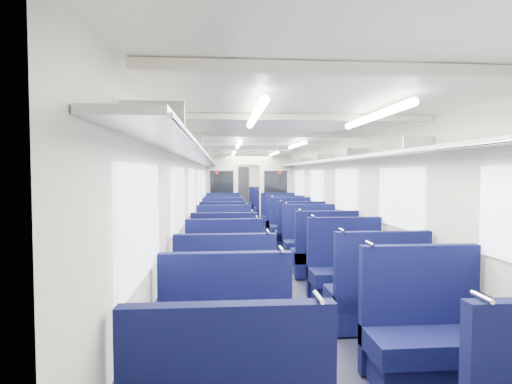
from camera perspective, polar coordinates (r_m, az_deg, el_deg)
The scene contains 39 objects.
floor at distance 10.42m, azimuth 0.11°, elevation -6.92°, with size 2.80×18.00×0.01m, color black.
ceiling at distance 10.29m, azimuth 0.11°, elevation 6.09°, with size 2.80×18.00×0.01m, color silver.
wall_left at distance 10.27m, azimuth -7.70°, elevation -0.49°, with size 0.02×18.00×2.35m, color beige.
dado_left at distance 10.35m, azimuth -7.59°, elevation -5.06°, with size 0.03×17.90×0.70m, color #101337.
wall_right at distance 10.50m, azimuth 7.75°, elevation -0.42°, with size 0.02×18.00×2.35m, color beige.
dado_right at distance 10.57m, azimuth 7.64°, elevation -4.89°, with size 0.03×17.90×0.70m, color #101337.
wall_far at distance 19.26m, azimuth -2.10°, elevation 1.01°, with size 2.80×0.02×2.35m, color beige.
luggage_rack_left at distance 10.25m, azimuth -6.68°, elevation 3.98°, with size 0.36×17.40×0.18m.
luggage_rack_right at distance 10.45m, azimuth 6.77°, elevation 3.95°, with size 0.36×17.40×0.18m.
windows at distance 9.82m, azimuth 0.33°, elevation 0.82°, with size 2.78×15.60×0.75m.
ceiling_fittings at distance 10.03m, azimuth 0.24°, elevation 5.83°, with size 2.70×16.06×0.11m.
end_door at distance 19.21m, azimuth -2.10°, elevation 0.48°, with size 0.75×0.06×2.00m, color black.
bulkhead at distance 13.45m, azimuth -1.01°, elevation 0.53°, with size 2.80×0.10×2.35m.
seat_2 at distance 3.34m, azimuth -4.17°, elevation -21.84°, with size 1.03×0.57×1.16m.
seat_3 at distance 3.90m, azimuth 22.47°, elevation -18.35°, with size 1.03×0.57×1.16m.
seat_4 at distance 4.51m, azimuth -4.31°, elevation -15.22°, with size 1.03×0.57×1.16m.
seat_5 at distance 4.85m, azimuth 16.33°, elevation -14.01°, with size 1.03×0.57×1.16m.
seat_6 at distance 5.53m, azimuth -4.37°, elevation -11.82°, with size 1.03×0.57×1.16m.
seat_7 at distance 5.85m, azimuth 12.42°, elevation -11.07°, with size 1.03×0.57×1.16m.
seat_8 at distance 6.66m, azimuth -4.42°, elevation -9.33°, with size 1.03×0.57×1.16m.
seat_9 at distance 7.02m, azimuth 9.42°, elevation -8.73°, with size 1.03×0.57×1.16m.
seat_10 at distance 7.84m, azimuth -4.45°, elevation -7.49°, with size 1.03×0.57×1.16m.
seat_11 at distance 8.11m, azimuth 7.45°, elevation -7.17°, with size 1.03×0.57×1.16m.
seat_12 at distance 9.03m, azimuth -4.48°, elevation -6.14°, with size 1.03×0.57×1.16m.
seat_13 at distance 9.11m, azimuth 6.08°, elevation -6.07°, with size 1.03×0.57×1.16m.
seat_14 at distance 10.11m, azimuth -4.50°, elevation -5.19°, with size 1.03×0.57×1.16m.
seat_15 at distance 10.29m, azimuth 4.83°, elevation -5.06°, with size 1.03×0.57×1.16m.
seat_16 at distance 11.27m, azimuth -4.51°, elevation -4.38°, with size 1.03×0.57×1.16m.
seat_17 at distance 11.36m, azimuth 3.92°, elevation -4.32°, with size 1.03×0.57×1.16m.
seat_18 at distance 12.51m, azimuth -4.52°, elevation -3.67°, with size 1.03×0.57×1.16m.
seat_19 at distance 12.54m, azimuth 3.10°, elevation -3.65°, with size 1.03×0.57×1.16m.
seat_20 at distance 14.51m, azimuth -4.54°, elevation -2.79°, with size 1.03×0.57×1.16m.
seat_21 at distance 14.53m, azimuth 2.03°, elevation -2.78°, with size 1.03×0.57×1.16m.
seat_22 at distance 15.68m, azimuth -4.55°, elevation -2.38°, with size 1.03×0.57×1.16m.
seat_23 at distance 15.69m, azimuth 1.53°, elevation -2.37°, with size 1.03×0.57×1.16m.
seat_24 at distance 16.79m, azimuth -4.55°, elevation -2.05°, with size 1.03×0.57×1.16m.
seat_25 at distance 16.73m, azimuth 1.15°, elevation -2.06°, with size 1.03×0.57×1.16m.
seat_26 at distance 17.77m, azimuth -4.56°, elevation -1.79°, with size 1.03×0.57×1.16m.
seat_27 at distance 17.97m, azimuth 0.74°, elevation -1.73°, with size 1.03×0.57×1.16m.
Camera 1 is at (-0.85, -10.24, 1.74)m, focal length 28.97 mm.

